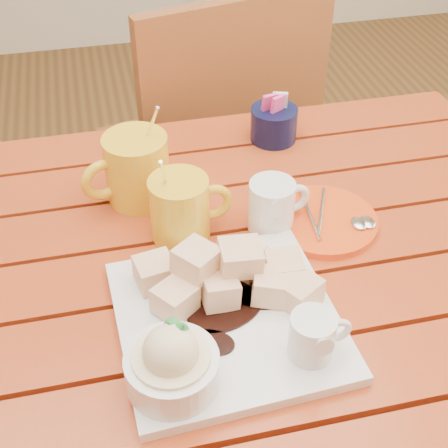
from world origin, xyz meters
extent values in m
cube|color=maroon|center=(0.00, -0.23, 0.73)|extent=(1.20, 0.11, 0.03)
cube|color=maroon|center=(0.00, -0.11, 0.73)|extent=(1.20, 0.11, 0.03)
cube|color=maroon|center=(0.00, 0.00, 0.73)|extent=(1.20, 0.11, 0.03)
cube|color=maroon|center=(0.00, 0.11, 0.73)|extent=(1.20, 0.11, 0.03)
cube|color=maroon|center=(0.00, 0.23, 0.73)|extent=(1.20, 0.11, 0.03)
cube|color=maroon|center=(0.00, 0.34, 0.73)|extent=(1.20, 0.11, 0.03)
cube|color=maroon|center=(0.00, 0.36, 0.68)|extent=(1.12, 0.04, 0.08)
cylinder|color=maroon|center=(0.55, 0.35, 0.36)|extent=(0.06, 0.06, 0.72)
cube|color=white|center=(0.03, -0.12, 0.76)|extent=(0.29, 0.29, 0.02)
cube|color=#E88946|center=(0.09, -0.10, 0.79)|extent=(0.06, 0.06, 0.04)
cube|color=#E88946|center=(0.03, -0.09, 0.79)|extent=(0.05, 0.05, 0.04)
cube|color=#E88946|center=(0.12, -0.07, 0.79)|extent=(0.05, 0.05, 0.04)
cube|color=#E88946|center=(0.07, -0.04, 0.79)|extent=(0.07, 0.07, 0.04)
cube|color=#E88946|center=(0.13, -0.12, 0.79)|extent=(0.07, 0.07, 0.04)
cube|color=#E88946|center=(0.06, -0.07, 0.82)|extent=(0.05, 0.05, 0.04)
cube|color=#E88946|center=(-0.03, -0.10, 0.79)|extent=(0.07, 0.07, 0.04)
cube|color=#E88946|center=(0.00, -0.06, 0.82)|extent=(0.07, 0.07, 0.04)
cube|color=#E88946|center=(-0.05, -0.04, 0.79)|extent=(0.06, 0.06, 0.04)
cylinder|color=white|center=(-0.05, -0.20, 0.79)|extent=(0.11, 0.11, 0.04)
cylinder|color=#FFEBBB|center=(-0.05, -0.20, 0.80)|extent=(0.09, 0.09, 0.03)
sphere|color=#FFEBBB|center=(-0.05, -0.20, 0.82)|extent=(0.06, 0.06, 0.06)
cone|color=#2E8D3F|center=(-0.04, -0.20, 0.85)|extent=(0.04, 0.04, 0.03)
cone|color=#2E8D3F|center=(-0.05, -0.19, 0.84)|extent=(0.03, 0.03, 0.03)
cylinder|color=white|center=(0.12, -0.20, 0.80)|extent=(0.06, 0.06, 0.06)
cylinder|color=black|center=(0.12, -0.20, 0.82)|extent=(0.04, 0.04, 0.01)
cone|color=white|center=(0.12, -0.23, 0.82)|extent=(0.02, 0.02, 0.03)
torus|color=white|center=(0.15, -0.20, 0.80)|extent=(0.04, 0.01, 0.04)
cylinder|color=yellow|center=(-0.04, 0.17, 0.81)|extent=(0.10, 0.10, 0.11)
cylinder|color=black|center=(-0.04, 0.17, 0.85)|extent=(0.09, 0.09, 0.01)
torus|color=yellow|center=(-0.10, 0.16, 0.81)|extent=(0.07, 0.04, 0.07)
cylinder|color=silver|center=(-0.03, 0.18, 0.85)|extent=(0.05, 0.05, 0.15)
cylinder|color=yellow|center=(0.00, 0.07, 0.80)|extent=(0.09, 0.09, 0.10)
cylinder|color=black|center=(0.00, 0.07, 0.84)|extent=(0.07, 0.07, 0.01)
torus|color=yellow|center=(0.05, 0.07, 0.80)|extent=(0.06, 0.02, 0.06)
cylinder|color=silver|center=(-0.01, 0.08, 0.83)|extent=(0.02, 0.06, 0.13)
cylinder|color=white|center=(0.14, 0.05, 0.79)|extent=(0.07, 0.07, 0.08)
cylinder|color=white|center=(0.14, 0.05, 0.83)|extent=(0.05, 0.05, 0.01)
cone|color=white|center=(0.14, 0.02, 0.82)|extent=(0.03, 0.03, 0.03)
torus|color=white|center=(0.18, 0.05, 0.79)|extent=(0.05, 0.02, 0.05)
cylinder|color=black|center=(0.22, 0.30, 0.78)|extent=(0.08, 0.08, 0.06)
cube|color=#F44293|center=(0.20, 0.30, 0.82)|extent=(0.03, 0.02, 0.04)
cube|color=white|center=(0.23, 0.30, 0.82)|extent=(0.03, 0.02, 0.04)
cube|color=#F44293|center=(0.22, 0.29, 0.82)|extent=(0.03, 0.02, 0.04)
cylinder|color=#F34A15|center=(0.22, 0.04, 0.76)|extent=(0.17, 0.17, 0.01)
cylinder|color=silver|center=(0.20, 0.05, 0.76)|extent=(0.01, 0.12, 0.01)
cylinder|color=silver|center=(0.22, 0.05, 0.76)|extent=(0.06, 0.11, 0.01)
ellipsoid|color=silver|center=(0.27, 0.02, 0.76)|extent=(0.02, 0.03, 0.01)
ellipsoid|color=silver|center=(0.28, 0.02, 0.76)|extent=(0.02, 0.03, 0.01)
cube|color=brown|center=(0.16, 0.72, 0.45)|extent=(0.53, 0.53, 0.03)
cylinder|color=brown|center=(0.30, 0.94, 0.22)|extent=(0.04, 0.04, 0.44)
cylinder|color=brown|center=(-0.07, 0.86, 0.22)|extent=(0.04, 0.04, 0.44)
cylinder|color=brown|center=(0.38, 0.58, 0.22)|extent=(0.04, 0.04, 0.44)
cylinder|color=brown|center=(0.02, 0.49, 0.22)|extent=(0.04, 0.04, 0.44)
cube|color=brown|center=(0.20, 0.53, 0.70)|extent=(0.43, 0.13, 0.46)
camera|label=1|loc=(-0.09, -0.64, 1.37)|focal=50.00mm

